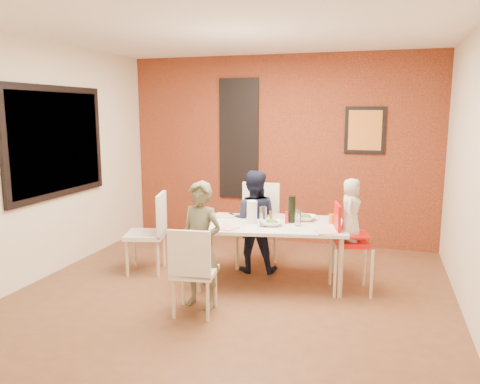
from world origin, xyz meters
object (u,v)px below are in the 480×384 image
(chair_far, at_px, (258,220))
(paper_towel_roll, at_px, (252,212))
(high_chair, at_px, (347,239))
(dining_table, at_px, (270,228))
(chair_near, at_px, (192,267))
(toddler, at_px, (351,210))
(child_far, at_px, (253,221))
(wine_bottle, at_px, (292,209))
(chair_left, at_px, (152,228))
(child_near, at_px, (201,245))

(chair_far, xyz_separation_m, paper_towel_roll, (0.09, -0.62, 0.24))
(high_chair, xyz_separation_m, paper_towel_roll, (-1.04, -0.03, 0.23))
(dining_table, height_order, chair_near, chair_near)
(chair_near, bearing_deg, toddler, -149.35)
(child_far, height_order, toddler, child_far)
(paper_towel_roll, bearing_deg, toddler, 1.97)
(chair_near, height_order, wine_bottle, wine_bottle)
(chair_left, height_order, paper_towel_roll, chair_left)
(chair_far, bearing_deg, child_near, -98.98)
(chair_far, distance_m, high_chair, 1.27)
(chair_far, bearing_deg, wine_bottle, -42.78)
(chair_near, distance_m, toddler, 1.76)
(wine_bottle, distance_m, paper_towel_roll, 0.45)
(child_near, distance_m, child_far, 1.18)
(child_far, distance_m, paper_towel_roll, 0.43)
(chair_left, height_order, wine_bottle, wine_bottle)
(dining_table, bearing_deg, chair_far, 116.66)
(chair_left, relative_size, wine_bottle, 3.20)
(dining_table, height_order, child_far, child_far)
(dining_table, relative_size, toddler, 2.69)
(dining_table, distance_m, child_far, 0.41)
(child_far, bearing_deg, child_near, 69.56)
(toddler, bearing_deg, chair_far, 67.56)
(chair_near, xyz_separation_m, toddler, (1.35, 1.06, 0.41))
(chair_far, bearing_deg, chair_near, -97.44)
(wine_bottle, bearing_deg, dining_table, -156.29)
(child_far, height_order, wine_bottle, child_far)
(chair_near, bearing_deg, wine_bottle, -128.00)
(chair_far, height_order, child_far, child_far)
(child_far, xyz_separation_m, paper_towel_roll, (0.09, -0.37, 0.20))
(toddler, bearing_deg, chair_left, 95.71)
(wine_bottle, bearing_deg, chair_near, -120.53)
(chair_far, distance_m, child_far, 0.25)
(dining_table, distance_m, paper_towel_roll, 0.28)
(paper_towel_roll, bearing_deg, high_chair, 1.45)
(dining_table, bearing_deg, high_chair, -2.90)
(chair_near, height_order, paper_towel_roll, paper_towel_roll)
(chair_far, height_order, toddler, toddler)
(chair_left, bearing_deg, dining_table, 77.87)
(chair_near, distance_m, chair_left, 1.38)
(high_chair, xyz_separation_m, child_far, (-1.12, 0.35, 0.04))
(dining_table, relative_size, wine_bottle, 5.93)
(paper_towel_roll, bearing_deg, child_near, -110.76)
(child_far, bearing_deg, paper_towel_roll, 93.11)
(chair_far, relative_size, high_chair, 1.07)
(dining_table, height_order, toddler, toddler)
(high_chair, relative_size, wine_bottle, 3.19)
(chair_left, bearing_deg, chair_far, 103.76)
(chair_far, bearing_deg, dining_table, -63.86)
(chair_far, relative_size, child_far, 0.84)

